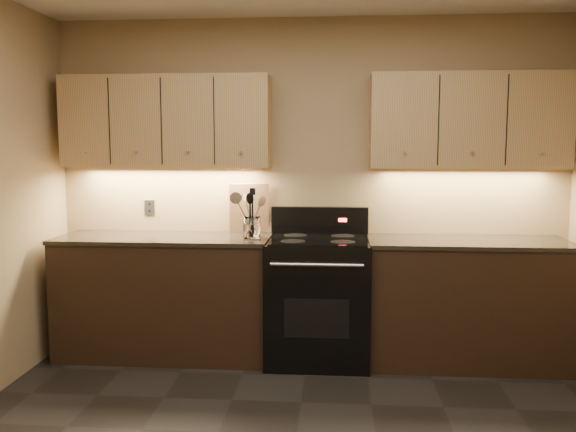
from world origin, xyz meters
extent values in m
cube|color=tan|center=(0.00, 2.00, 1.30)|extent=(4.00, 0.04, 2.60)
cube|color=black|center=(-1.10, 1.70, 0.45)|extent=(1.60, 0.60, 0.90)
cube|color=#382E24|center=(-1.10, 1.70, 0.92)|extent=(1.62, 0.62, 0.03)
cube|color=black|center=(1.18, 1.70, 0.45)|extent=(1.44, 0.60, 0.90)
cube|color=#382E24|center=(1.18, 1.70, 0.92)|extent=(1.46, 0.62, 0.03)
cube|color=black|center=(0.08, 1.68, 0.46)|extent=(0.76, 0.65, 0.92)
cube|color=black|center=(0.08, 1.68, 0.93)|extent=(0.70, 0.60, 0.01)
cube|color=black|center=(0.08, 1.96, 1.03)|extent=(0.76, 0.07, 0.22)
cube|color=red|center=(0.26, 1.92, 1.04)|extent=(0.06, 0.00, 0.03)
cylinder|color=silver|center=(0.08, 1.34, 0.80)|extent=(0.65, 0.02, 0.02)
cube|color=black|center=(0.08, 1.35, 0.41)|extent=(0.46, 0.00, 0.28)
cylinder|color=black|center=(-0.10, 1.53, 0.93)|extent=(0.18, 0.18, 0.00)
cylinder|color=black|center=(0.26, 1.53, 0.93)|extent=(0.18, 0.18, 0.00)
cylinder|color=black|center=(-0.10, 1.82, 0.93)|extent=(0.18, 0.18, 0.00)
cylinder|color=black|center=(0.26, 1.82, 0.93)|extent=(0.18, 0.18, 0.00)
cube|color=tan|center=(-1.10, 1.85, 1.80)|extent=(1.60, 0.30, 0.70)
cube|color=tan|center=(1.18, 1.85, 1.80)|extent=(1.44, 0.30, 0.70)
cube|color=#B2B5BA|center=(-1.30, 1.99, 1.12)|extent=(0.08, 0.01, 0.12)
cylinder|color=white|center=(-0.42, 1.67, 1.01)|extent=(0.16, 0.16, 0.16)
cylinder|color=white|center=(-0.42, 1.67, 0.94)|extent=(0.13, 0.13, 0.02)
cube|color=tan|center=(-0.48, 1.96, 1.13)|extent=(0.32, 0.13, 0.39)
camera|label=1|loc=(0.22, -2.81, 1.63)|focal=38.00mm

